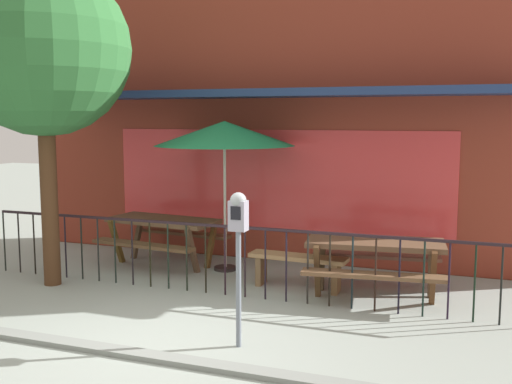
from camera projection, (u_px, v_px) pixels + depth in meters
ground at (158, 342)px, 6.47m from camera, size 40.00×40.00×0.00m
pub_storefront at (280, 103)px, 10.08m from camera, size 8.96×1.38×5.33m
patio_fence_front at (225, 247)px, 8.11m from camera, size 7.55×0.04×0.97m
picnic_table_left at (163, 228)px, 9.76m from camera, size 1.95×1.56×0.79m
picnic_table_right at (375, 252)px, 8.03m from camera, size 1.95×1.57×0.79m
patio_umbrella at (225, 134)px, 9.27m from camera, size 2.18×2.18×2.35m
patio_bench at (298, 264)px, 8.45m from camera, size 1.42×0.40×0.48m
parking_meter_near at (238, 228)px, 6.19m from camera, size 0.18×0.17×1.64m
street_tree at (43, 50)px, 8.30m from camera, size 2.42×2.42×4.56m
curb_edge at (137, 357)px, 6.07m from camera, size 12.55×0.20×0.11m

